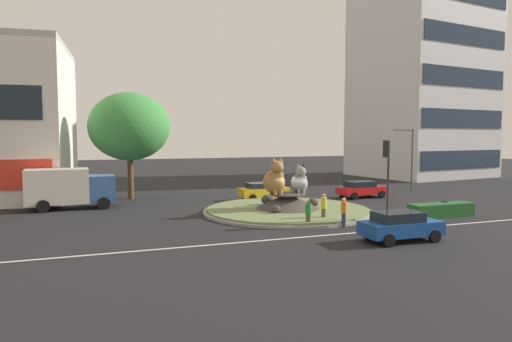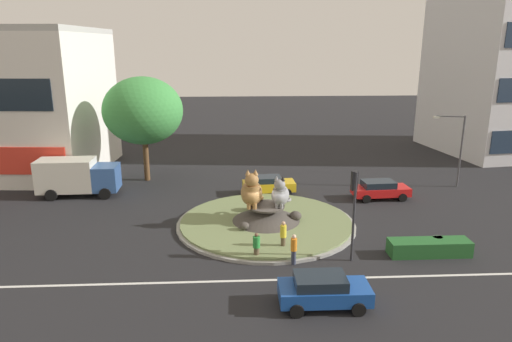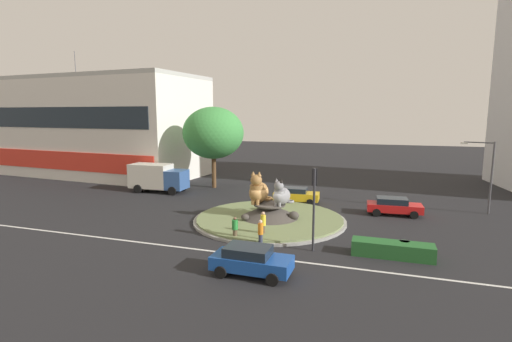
% 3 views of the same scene
% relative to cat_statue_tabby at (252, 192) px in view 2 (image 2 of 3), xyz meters
% --- Properties ---
extents(ground_plane, '(160.00, 160.00, 0.00)m').
position_rel_cat_statue_tabby_xyz_m(ground_plane, '(0.94, -0.07, -2.31)').
color(ground_plane, black).
extents(lane_centreline, '(112.00, 0.20, 0.01)m').
position_rel_cat_statue_tabby_xyz_m(lane_centreline, '(0.94, -7.54, -2.31)').
color(lane_centreline, silver).
rests_on(lane_centreline, ground).
extents(roundabout_island, '(11.85, 11.85, 1.37)m').
position_rel_cat_statue_tabby_xyz_m(roundabout_island, '(0.94, -0.06, -1.91)').
color(roundabout_island, gray).
rests_on(roundabout_island, ground).
extents(cat_statue_tabby, '(1.62, 2.53, 2.59)m').
position_rel_cat_statue_tabby_xyz_m(cat_statue_tabby, '(0.00, 0.00, 0.00)').
color(cat_statue_tabby, '#9E703D').
rests_on(cat_statue_tabby, roundabout_island).
extents(cat_statue_grey, '(1.63, 2.09, 2.11)m').
position_rel_cat_statue_tabby_xyz_m(cat_statue_grey, '(1.87, -0.09, -0.17)').
color(cat_statue_grey, gray).
rests_on(cat_statue_grey, roundabout_island).
extents(traffic_light_mast, '(0.35, 0.46, 5.10)m').
position_rel_cat_statue_tabby_xyz_m(traffic_light_mast, '(5.28, -5.45, 1.24)').
color(traffic_light_mast, '#2D2D33').
rests_on(traffic_light_mast, ground).
extents(clipped_hedge_strip, '(4.61, 1.20, 0.90)m').
position_rel_cat_statue_tabby_xyz_m(clipped_hedge_strip, '(9.89, -5.11, -1.86)').
color(clipped_hedge_strip, '#235B28').
rests_on(clipped_hedge_strip, ground).
extents(broadleaf_tree_behind_island, '(6.78, 6.78, 9.07)m').
position_rel_cat_statue_tabby_xyz_m(broadleaf_tree_behind_island, '(-8.82, 10.99, 3.86)').
color(broadleaf_tree_behind_island, brown).
rests_on(broadleaf_tree_behind_island, ground).
extents(streetlight_arm, '(2.46, 0.76, 6.05)m').
position_rel_cat_statue_tabby_xyz_m(streetlight_arm, '(17.44, 7.72, 1.32)').
color(streetlight_arm, '#4C4C51').
rests_on(streetlight_arm, ground).
extents(pedestrian_orange_shirt, '(0.34, 0.34, 1.74)m').
position_rel_cat_statue_tabby_xyz_m(pedestrian_orange_shirt, '(2.02, -5.85, -1.38)').
color(pedestrian_orange_shirt, '#33384C').
rests_on(pedestrian_orange_shirt, ground).
extents(pedestrian_green_shirt, '(0.40, 0.40, 1.58)m').
position_rel_cat_statue_tabby_xyz_m(pedestrian_green_shirt, '(0.03, -5.17, -1.49)').
color(pedestrian_green_shirt, brown).
rests_on(pedestrian_green_shirt, ground).
extents(pedestrian_yellow_shirt, '(0.36, 0.36, 1.80)m').
position_rel_cat_statue_tabby_xyz_m(pedestrian_yellow_shirt, '(1.65, -4.06, -1.36)').
color(pedestrian_yellow_shirt, brown).
rests_on(pedestrian_yellow_shirt, ground).
extents(sedan_on_far_lane, '(4.44, 2.20, 1.44)m').
position_rel_cat_statue_tabby_xyz_m(sedan_on_far_lane, '(10.20, 4.84, -1.54)').
color(sedan_on_far_lane, red).
rests_on(sedan_on_far_lane, ground).
extents(hatchback_near_shophouse, '(4.25, 2.15, 1.46)m').
position_rel_cat_statue_tabby_xyz_m(hatchback_near_shophouse, '(1.61, 6.49, -1.53)').
color(hatchback_near_shophouse, gold).
rests_on(hatchback_near_shophouse, ground).
extents(parked_car_right, '(4.17, 2.03, 1.52)m').
position_rel_cat_statue_tabby_xyz_m(parked_car_right, '(2.82, -10.04, -1.51)').
color(parked_car_right, '#19479E').
rests_on(parked_car_right, ground).
extents(delivery_box_truck, '(6.21, 2.75, 2.98)m').
position_rel_cat_statue_tabby_xyz_m(delivery_box_truck, '(-13.54, 6.88, -0.70)').
color(delivery_box_truck, '#335693').
rests_on(delivery_box_truck, ground).
extents(litter_bin, '(0.56, 0.56, 0.90)m').
position_rel_cat_statue_tabby_xyz_m(litter_bin, '(10.55, -4.65, -1.86)').
color(litter_bin, '#2D4233').
rests_on(litter_bin, ground).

